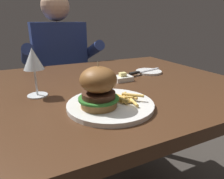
% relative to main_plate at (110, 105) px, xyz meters
% --- Properties ---
extents(dining_table, '(1.11, 0.90, 0.74)m').
position_rel_main_plate_xyz_m(dining_table, '(0.10, 0.23, -0.10)').
color(dining_table, '#472B19').
rests_on(dining_table, ground).
extents(main_plate, '(0.26, 0.26, 0.01)m').
position_rel_main_plate_xyz_m(main_plate, '(0.00, 0.00, 0.00)').
color(main_plate, white).
rests_on(main_plate, dining_table).
extents(burger_sandwich, '(0.12, 0.12, 0.13)m').
position_rel_main_plate_xyz_m(burger_sandwich, '(-0.04, -0.01, 0.07)').
color(burger_sandwich, '#9E6B38').
rests_on(burger_sandwich, main_plate).
extents(fries_pile, '(0.09, 0.12, 0.02)m').
position_rel_main_plate_xyz_m(fries_pile, '(0.05, -0.01, 0.02)').
color(fries_pile, '#E0B251').
rests_on(fries_pile, main_plate).
extents(wine_glass, '(0.07, 0.07, 0.17)m').
position_rel_main_plate_xyz_m(wine_glass, '(-0.19, 0.20, 0.12)').
color(wine_glass, silver).
rests_on(wine_glass, dining_table).
extents(bread_plate, '(0.13, 0.13, 0.01)m').
position_rel_main_plate_xyz_m(bread_plate, '(0.36, 0.30, -0.00)').
color(bread_plate, white).
rests_on(bread_plate, dining_table).
extents(table_knife, '(0.20, 0.06, 0.01)m').
position_rel_main_plate_xyz_m(table_knife, '(0.31, 0.29, 0.01)').
color(table_knife, silver).
rests_on(table_knife, bread_plate).
extents(butter_dish, '(0.08, 0.06, 0.04)m').
position_rel_main_plate_xyz_m(butter_dish, '(0.17, 0.23, 0.00)').
color(butter_dish, white).
rests_on(butter_dish, dining_table).
extents(diner_person, '(0.51, 0.36, 1.18)m').
position_rel_main_plate_xyz_m(diner_person, '(0.05, 0.96, -0.18)').
color(diner_person, '#282833').
rests_on(diner_person, ground).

